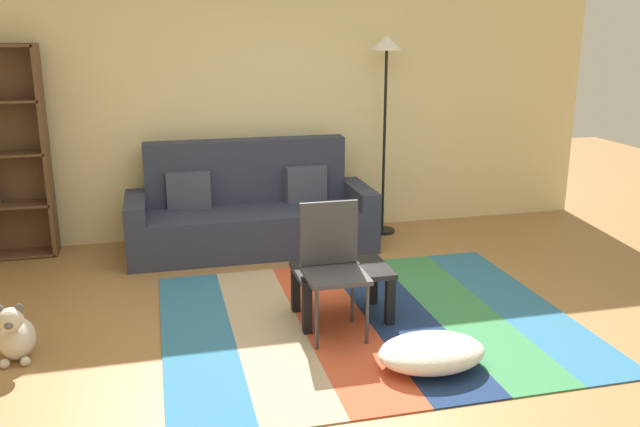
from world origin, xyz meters
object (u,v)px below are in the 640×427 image
at_px(coffee_table, 342,278).
at_px(tv_remote, 355,262).
at_px(pouf, 431,353).
at_px(folding_chair, 332,258).
at_px(couch, 251,213).
at_px(dog, 16,335).
at_px(standing_lamp, 386,70).

height_order(coffee_table, tv_remote, tv_remote).
distance_m(pouf, folding_chair, 0.91).
bearing_deg(pouf, tv_remote, 103.72).
height_order(couch, tv_remote, couch).
bearing_deg(dog, standing_lamp, 33.03).
relative_size(couch, tv_remote, 15.07).
xyz_separation_m(pouf, tv_remote, (-0.22, 0.91, 0.29)).
relative_size(dog, folding_chair, 0.44).
bearing_deg(folding_chair, tv_remote, 98.89).
height_order(pouf, dog, dog).
bearing_deg(dog, folding_chair, -2.48).
relative_size(pouf, folding_chair, 0.75).
distance_m(dog, folding_chair, 2.07).
height_order(couch, folding_chair, couch).
bearing_deg(coffee_table, dog, -177.48).
xyz_separation_m(couch, pouf, (0.73, -2.59, -0.23)).
bearing_deg(pouf, standing_lamp, 77.02).
bearing_deg(folding_chair, standing_lamp, 114.78).
bearing_deg(pouf, folding_chair, 124.67).
distance_m(standing_lamp, folding_chair, 2.62).
height_order(coffee_table, dog, dog).
xyz_separation_m(coffee_table, tv_remote, (0.11, 0.07, 0.09)).
height_order(tv_remote, folding_chair, folding_chair).
bearing_deg(standing_lamp, couch, -172.39).
distance_m(pouf, tv_remote, 0.98).
xyz_separation_m(coffee_table, dog, (-2.15, -0.09, -0.15)).
xyz_separation_m(pouf, dog, (-2.49, 0.75, 0.05)).
xyz_separation_m(standing_lamp, folding_chair, (-1.10, -2.12, -1.09)).
xyz_separation_m(couch, coffee_table, (0.39, -1.75, -0.03)).
relative_size(tv_remote, folding_chair, 0.17).
height_order(dog, tv_remote, tv_remote).
xyz_separation_m(tv_remote, folding_chair, (-0.23, -0.25, 0.14)).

